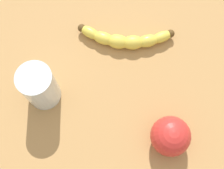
# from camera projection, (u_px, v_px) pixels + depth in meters

# --- Properties ---
(wooden_tabletop) EXTENTS (1.20, 1.20, 0.03)m
(wooden_tabletop) POSITION_uv_depth(u_px,v_px,m) (104.00, 131.00, 0.65)
(wooden_tabletop) COLOR #AD7F48
(wooden_tabletop) RESTS_ON ground
(banana) EXTENTS (0.18, 0.15, 0.03)m
(banana) POSITION_uv_depth(u_px,v_px,m) (125.00, 39.00, 0.68)
(banana) COLOR yellow
(banana) RESTS_ON wooden_tabletop
(smoothie_glass) EXTENTS (0.07, 0.07, 0.11)m
(smoothie_glass) POSITION_uv_depth(u_px,v_px,m) (40.00, 87.00, 0.61)
(smoothie_glass) COLOR silver
(smoothie_glass) RESTS_ON wooden_tabletop
(apple_fruit) EXTENTS (0.08, 0.08, 0.08)m
(apple_fruit) POSITION_uv_depth(u_px,v_px,m) (170.00, 136.00, 0.59)
(apple_fruit) COLOR red
(apple_fruit) RESTS_ON wooden_tabletop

